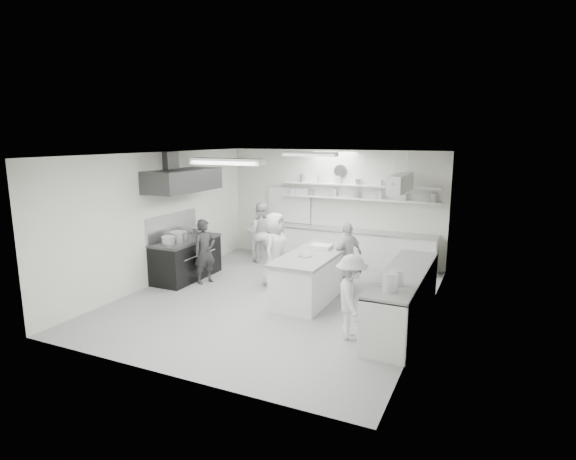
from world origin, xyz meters
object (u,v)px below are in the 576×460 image
at_px(cook_stove, 205,251).
at_px(prep_island, 314,276).
at_px(cook_back, 260,232).
at_px(stove, 186,260).
at_px(back_counter, 339,247).
at_px(right_counter, 403,298).

bearing_deg(cook_stove, prep_island, -61.90).
bearing_deg(cook_back, stove, 46.06).
xyz_separation_m(back_counter, cook_stove, (-2.28, -2.91, 0.29)).
xyz_separation_m(back_counter, prep_island, (0.34, -2.74, -0.01)).
bearing_deg(cook_back, right_counter, 128.40).
relative_size(stove, cook_stove, 1.20).
height_order(right_counter, cook_stove, cook_stove).
distance_m(right_counter, cook_stove, 4.67).
relative_size(prep_island, cook_stove, 1.64).
relative_size(stove, cook_back, 1.11).
bearing_deg(cook_stove, right_counter, -71.67).
relative_size(stove, right_counter, 0.55).
relative_size(right_counter, cook_back, 2.03).
bearing_deg(back_counter, stove, -136.01).
relative_size(back_counter, right_counter, 1.52).
xyz_separation_m(stove, right_counter, (5.25, -0.60, 0.02)).
distance_m(stove, back_counter, 4.03).
relative_size(right_counter, cook_stove, 2.21).
xyz_separation_m(cook_stove, cook_back, (0.29, 2.17, 0.06)).
relative_size(prep_island, cook_back, 1.52).
bearing_deg(prep_island, cook_back, 139.76).
distance_m(right_counter, cook_back, 5.10).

